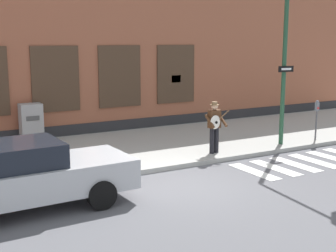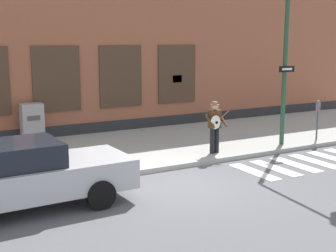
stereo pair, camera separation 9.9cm
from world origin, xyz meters
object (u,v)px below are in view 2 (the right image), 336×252
Objects in this scene: red_car at (26,175)px; parking_meter at (318,114)px; traffic_light at (310,31)px; busker at (215,124)px; utility_box at (32,123)px.

red_car is 10.81m from parking_meter.
busker is at bearing 155.42° from traffic_light.
busker is (6.26, 1.73, 0.31)m from red_car.
utility_box is (-7.30, 5.78, -3.16)m from traffic_light.
parking_meter is at bearing -1.22° from busker.
traffic_light is (8.92, 0.52, 3.22)m from red_car.
busker is 4.42m from parking_meter.
traffic_light reaches higher than red_car.
traffic_light reaches higher than parking_meter.
utility_box is at bearing 152.79° from parking_meter.
red_car is at bearing -164.52° from busker.
red_car is 6.50m from utility_box.
traffic_light is 3.89× the size of parking_meter.
traffic_light is at bearing 3.33° from red_car.
parking_meter reaches higher than utility_box.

